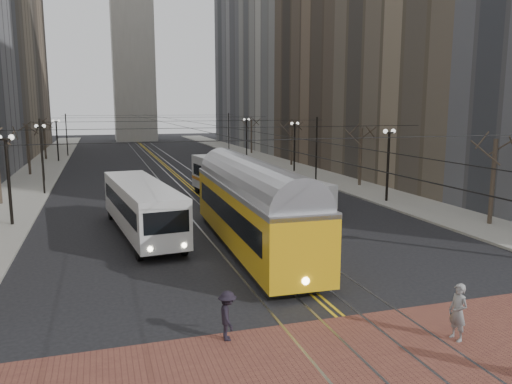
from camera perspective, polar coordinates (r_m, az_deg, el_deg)
ground at (r=19.82m, az=8.31°, el=-12.85°), size 260.00×260.00×0.00m
sidewalk_left at (r=62.29m, az=-23.64°, el=1.95°), size 5.00×140.00×0.15m
sidewalk_right at (r=66.07m, az=3.18°, el=3.14°), size 5.00×140.00×0.15m
crosswalk_band at (r=16.65m, az=14.55°, el=-17.63°), size 25.00×6.00×0.01m
streetcar_rails at (r=62.44m, az=-9.83°, el=2.57°), size 4.80×130.00×0.02m
centre_lines at (r=62.44m, az=-9.83°, el=2.57°), size 0.42×130.00×0.01m
building_right_mid at (r=71.53m, az=11.29°, el=17.06°), size 16.00×20.00×34.00m
building_right_far at (r=108.53m, az=0.79°, el=16.24°), size 16.00×20.00×40.00m
lamp_posts at (r=46.16m, az=-7.23°, el=3.67°), size 27.60×57.20×5.60m
street_trees at (r=52.54m, az=-8.50°, el=4.36°), size 31.68×53.28×5.60m
trolley_wires at (r=52.05m, az=-8.45°, el=5.39°), size 25.96×120.00×6.60m
transit_bus at (r=30.47m, az=-12.94°, el=-1.93°), size 3.98×12.73×3.13m
streetcar at (r=26.75m, az=-0.52°, el=-2.62°), size 3.36×15.92×3.74m
rear_bus at (r=39.92m, az=-2.87°, el=1.17°), size 4.09×13.03×3.34m
cargo_van at (r=37.47m, az=6.14°, el=-0.39°), size 2.41×4.96×2.11m
sedan_grey at (r=50.78m, az=-3.47°, el=2.05°), size 2.48×5.13×1.69m
sedan_silver at (r=60.71m, az=-4.07°, el=3.30°), size 2.44×5.41×1.72m
pedestrian_b at (r=17.97m, az=22.09°, el=-12.60°), size 0.53×0.74×1.91m
pedestrian_d at (r=16.80m, az=-3.28°, el=-13.92°), size 0.69×1.11×1.65m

